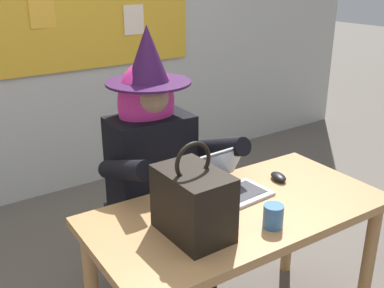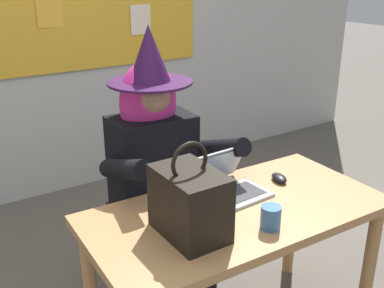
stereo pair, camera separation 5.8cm
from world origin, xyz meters
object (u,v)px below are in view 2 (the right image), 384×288
(person_costumed, at_px, (158,154))
(handbag, at_px, (190,202))
(desk_main, at_px, (237,229))
(laptop, at_px, (229,184))
(coffee_mug, at_px, (271,217))
(chair_at_desk, at_px, (149,194))
(computer_mouse, at_px, (279,178))

(person_costumed, bearing_deg, handbag, -15.79)
(desk_main, relative_size, handbag, 3.49)
(laptop, bearing_deg, desk_main, -115.14)
(person_costumed, relative_size, laptop, 4.70)
(person_costumed, bearing_deg, coffee_mug, 8.72)
(desk_main, distance_m, person_costumed, 0.59)
(person_costumed, bearing_deg, chair_at_desk, 179.05)
(desk_main, bearing_deg, laptop, 67.61)
(chair_at_desk, distance_m, computer_mouse, 0.74)
(coffee_mug, bearing_deg, computer_mouse, 42.01)
(computer_mouse, height_order, coffee_mug, coffee_mug)
(person_costumed, distance_m, computer_mouse, 0.62)
(desk_main, height_order, chair_at_desk, chair_at_desk)
(coffee_mug, bearing_deg, person_costumed, 96.08)
(chair_at_desk, distance_m, laptop, 0.61)
(person_costumed, distance_m, laptop, 0.44)
(chair_at_desk, distance_m, handbag, 0.84)
(chair_at_desk, bearing_deg, laptop, 16.24)
(laptop, xyz_separation_m, computer_mouse, (0.27, -0.04, -0.03))
(laptop, xyz_separation_m, handbag, (-0.34, -0.19, 0.09))
(computer_mouse, xyz_separation_m, handbag, (-0.61, -0.15, 0.12))
(handbag, distance_m, coffee_mug, 0.33)
(desk_main, relative_size, person_costumed, 0.93)
(desk_main, relative_size, computer_mouse, 12.68)
(desk_main, xyz_separation_m, laptop, (0.06, 0.14, 0.14))
(laptop, height_order, coffee_mug, laptop)
(chair_at_desk, height_order, person_costumed, person_costumed)
(desk_main, height_order, coffee_mug, coffee_mug)
(computer_mouse, relative_size, coffee_mug, 1.09)
(chair_at_desk, xyz_separation_m, computer_mouse, (0.40, -0.58, 0.22))
(laptop, xyz_separation_m, coffee_mug, (-0.05, -0.33, 0.00))
(handbag, xyz_separation_m, coffee_mug, (0.28, -0.14, -0.09))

